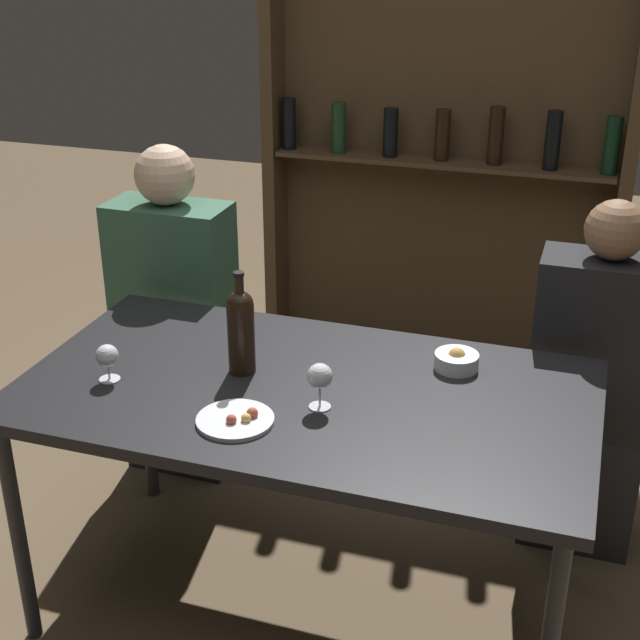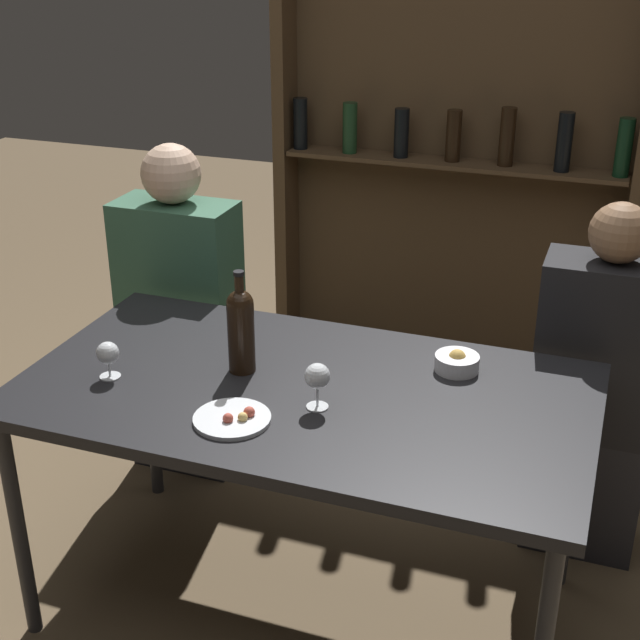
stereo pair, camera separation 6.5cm
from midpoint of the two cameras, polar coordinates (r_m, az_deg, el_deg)
The scene contains 10 objects.
ground_plane at distance 2.95m, azimuth -1.50°, elevation -17.71°, with size 10.00×10.00×0.00m, color brown.
dining_table at distance 2.52m, azimuth -1.68°, elevation -5.50°, with size 1.60×0.88×0.78m.
wine_rack_wall at distance 4.14m, azimuth 7.61°, elevation 13.13°, with size 1.68×0.21×2.30m.
wine_bottle at distance 2.53m, azimuth -5.82°, elevation -0.50°, with size 0.08×0.08×0.31m.
wine_glass_0 at distance 2.57m, azimuth -14.17°, elevation -2.31°, with size 0.06×0.06×0.11m.
wine_glass_1 at distance 2.35m, azimuth -0.81°, elevation -3.70°, with size 0.07×0.07×0.13m.
food_plate_0 at distance 2.34m, azimuth -6.18°, elevation -6.37°, with size 0.20×0.20×0.04m.
snack_bowl at distance 2.60m, azimuth 8.02°, elevation -2.58°, with size 0.13×0.13×0.06m.
seated_person_left at distance 3.34m, azimuth -9.77°, elevation -0.28°, with size 0.43×0.22×1.27m.
seated_person_right at distance 3.01m, azimuth 16.42°, elevation -4.50°, with size 0.41×0.22×1.21m.
Camera 1 is at (0.72, -2.06, 1.98)m, focal length 50.00 mm.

